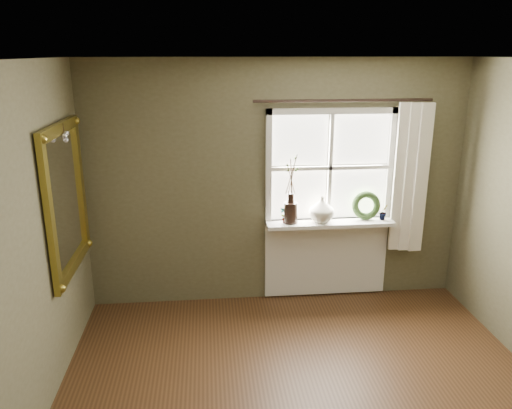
{
  "coord_description": "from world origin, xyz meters",
  "views": [
    {
      "loc": [
        -0.73,
        -2.8,
        2.65
      ],
      "look_at": [
        -0.3,
        1.55,
        1.31
      ],
      "focal_mm": 35.0,
      "sensor_mm": 36.0,
      "label": 1
    }
  ],
  "objects_px": {
    "dark_jug": "(291,213)",
    "gilt_mirror": "(66,199)",
    "cream_vase": "(322,209)",
    "wreath": "(366,208)"
  },
  "relations": [
    {
      "from": "wreath",
      "to": "gilt_mirror",
      "type": "distance_m",
      "value": 3.01
    },
    {
      "from": "dark_jug",
      "to": "wreath",
      "type": "relative_size",
      "value": 0.71
    },
    {
      "from": "dark_jug",
      "to": "gilt_mirror",
      "type": "bearing_deg",
      "value": -163.61
    },
    {
      "from": "dark_jug",
      "to": "cream_vase",
      "type": "distance_m",
      "value": 0.33
    },
    {
      "from": "dark_jug",
      "to": "wreath",
      "type": "xyz_separation_m",
      "value": [
        0.82,
        0.04,
        0.01
      ]
    },
    {
      "from": "cream_vase",
      "to": "gilt_mirror",
      "type": "bearing_deg",
      "value": -165.76
    },
    {
      "from": "wreath",
      "to": "gilt_mirror",
      "type": "height_order",
      "value": "gilt_mirror"
    },
    {
      "from": "dark_jug",
      "to": "gilt_mirror",
      "type": "height_order",
      "value": "gilt_mirror"
    },
    {
      "from": "cream_vase",
      "to": "wreath",
      "type": "distance_m",
      "value": 0.49
    },
    {
      "from": "dark_jug",
      "to": "cream_vase",
      "type": "height_order",
      "value": "cream_vase"
    }
  ]
}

